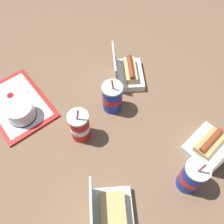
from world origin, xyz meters
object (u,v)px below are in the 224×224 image
(clamshell_hotdog_right, at_px, (210,146))
(soda_cup_right, at_px, (192,177))
(cake_container, at_px, (20,112))
(soda_cup_front, at_px, (80,126))
(clamshell_sandwich_left, at_px, (111,215))
(clamshell_hotdog_corner, at_px, (128,72))
(plastic_fork, at_px, (24,84))
(ketchup_cup, at_px, (11,97))
(food_tray, at_px, (17,105))
(soda_cup_corner, at_px, (112,97))

(clamshell_hotdog_right, relative_size, soda_cup_right, 0.83)
(cake_container, bearing_deg, soda_cup_front, 23.53)
(soda_cup_right, bearing_deg, clamshell_sandwich_left, -115.56)
(clamshell_hotdog_corner, height_order, soda_cup_front, soda_cup_front)
(plastic_fork, height_order, soda_cup_front, soda_cup_front)
(clamshell_sandwich_left, xyz_separation_m, clamshell_hotdog_right, (0.13, 0.49, -0.00))
(clamshell_sandwich_left, xyz_separation_m, soda_cup_front, (-0.33, 0.18, 0.03))
(ketchup_cup, height_order, clamshell_sandwich_left, clamshell_sandwich_left)
(clamshell_hotdog_corner, bearing_deg, ketchup_cup, -124.48)
(food_tray, distance_m, clamshell_hotdog_corner, 0.57)
(food_tray, xyz_separation_m, plastic_fork, (-0.07, 0.10, 0.01))
(clamshell_sandwich_left, distance_m, soda_cup_right, 0.33)
(plastic_fork, xyz_separation_m, clamshell_hotdog_right, (0.88, 0.31, 0.03))
(food_tray, bearing_deg, clamshell_hotdog_right, 26.40)
(clamshell_hotdog_corner, xyz_separation_m, clamshell_hotdog_right, (0.52, -0.09, 0.00))
(ketchup_cup, bearing_deg, clamshell_hotdog_right, 24.97)
(ketchup_cup, distance_m, clamshell_hotdog_right, 0.95)
(plastic_fork, bearing_deg, ketchup_cup, -53.52)
(soda_cup_right, bearing_deg, soda_cup_corner, 170.13)
(food_tray, distance_m, clamshell_hotdog_right, 0.91)
(clamshell_hotdog_right, height_order, soda_cup_right, soda_cup_right)
(cake_container, bearing_deg, soda_cup_right, 17.93)
(soda_cup_corner, xyz_separation_m, soda_cup_right, (0.47, -0.08, 0.01))
(food_tray, xyz_separation_m, clamshell_sandwich_left, (0.68, -0.08, 0.04))
(soda_cup_corner, bearing_deg, cake_container, -130.15)
(clamshell_hotdog_corner, bearing_deg, cake_container, -112.37)
(plastic_fork, distance_m, clamshell_hotdog_corner, 0.53)
(clamshell_sandwich_left, xyz_separation_m, soda_cup_corner, (-0.33, 0.38, 0.03))
(ketchup_cup, height_order, soda_cup_corner, soda_cup_corner)
(plastic_fork, relative_size, clamshell_hotdog_corner, 0.45)
(clamshell_hotdog_corner, relative_size, clamshell_hotdog_right, 1.27)
(clamshell_hotdog_right, bearing_deg, ketchup_cup, -155.03)
(food_tray, bearing_deg, clamshell_hotdog_corner, 59.41)
(cake_container, xyz_separation_m, ketchup_cup, (-0.12, 0.03, -0.02))
(clamshell_hotdog_corner, relative_size, soda_cup_right, 1.05)
(food_tray, height_order, clamshell_hotdog_right, clamshell_hotdog_right)
(clamshell_hotdog_right, distance_m, soda_cup_front, 0.56)
(cake_container, height_order, soda_cup_right, soda_cup_right)
(soda_cup_corner, relative_size, soda_cup_right, 0.91)
(clamshell_hotdog_right, bearing_deg, soda_cup_right, -86.70)
(clamshell_sandwich_left, relative_size, soda_cup_front, 1.17)
(ketchup_cup, relative_size, soda_cup_corner, 0.19)
(ketchup_cup, bearing_deg, cake_container, -12.70)
(clamshell_hotdog_right, distance_m, soda_cup_corner, 0.48)
(cake_container, bearing_deg, plastic_fork, 140.07)
(food_tray, bearing_deg, plastic_fork, 124.15)
(cake_container, xyz_separation_m, clamshell_sandwich_left, (0.60, -0.06, -0.01))
(food_tray, xyz_separation_m, clamshell_hotdog_right, (0.82, 0.40, 0.04))
(ketchup_cup, height_order, plastic_fork, ketchup_cup)
(clamshell_hotdog_right, xyz_separation_m, soda_cup_front, (-0.47, -0.31, 0.04))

